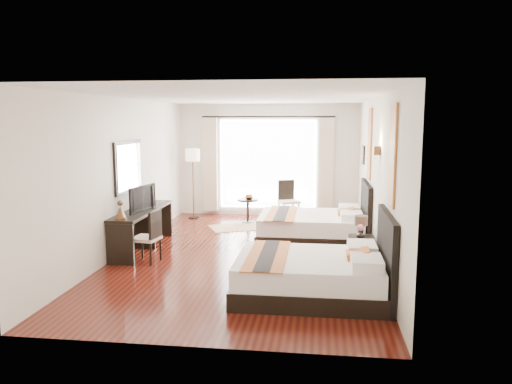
# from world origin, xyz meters

# --- Properties ---
(floor) EXTENTS (4.50, 7.50, 0.01)m
(floor) POSITION_xyz_m (0.00, 0.00, -0.01)
(floor) COLOR #390C0A
(floor) RESTS_ON ground
(ceiling) EXTENTS (4.50, 7.50, 0.02)m
(ceiling) POSITION_xyz_m (0.00, 0.00, 2.79)
(ceiling) COLOR white
(ceiling) RESTS_ON wall_headboard
(wall_headboard) EXTENTS (0.01, 7.50, 2.80)m
(wall_headboard) POSITION_xyz_m (2.25, 0.00, 1.40)
(wall_headboard) COLOR silver
(wall_headboard) RESTS_ON floor
(wall_desk) EXTENTS (0.01, 7.50, 2.80)m
(wall_desk) POSITION_xyz_m (-2.25, 0.00, 1.40)
(wall_desk) COLOR silver
(wall_desk) RESTS_ON floor
(wall_window) EXTENTS (4.50, 0.01, 2.80)m
(wall_window) POSITION_xyz_m (0.00, 3.75, 1.40)
(wall_window) COLOR silver
(wall_window) RESTS_ON floor
(wall_entry) EXTENTS (4.50, 0.01, 2.80)m
(wall_entry) POSITION_xyz_m (0.00, -3.75, 1.40)
(wall_entry) COLOR silver
(wall_entry) RESTS_ON floor
(window_glass) EXTENTS (2.40, 0.02, 2.20)m
(window_glass) POSITION_xyz_m (0.00, 3.73, 1.30)
(window_glass) COLOR white
(window_glass) RESTS_ON wall_window
(sheer_curtain) EXTENTS (2.30, 0.02, 2.10)m
(sheer_curtain) POSITION_xyz_m (0.00, 3.67, 1.30)
(sheer_curtain) COLOR white
(sheer_curtain) RESTS_ON wall_window
(drape_left) EXTENTS (0.35, 0.14, 2.35)m
(drape_left) POSITION_xyz_m (-1.45, 3.63, 1.28)
(drape_left) COLOR #BAAA90
(drape_left) RESTS_ON floor
(drape_right) EXTENTS (0.35, 0.14, 2.35)m
(drape_right) POSITION_xyz_m (1.45, 3.63, 1.28)
(drape_right) COLOR #BAAA90
(drape_right) RESTS_ON floor
(art_panel_near) EXTENTS (0.03, 0.50, 1.35)m
(art_panel_near) POSITION_xyz_m (2.23, -1.98, 1.95)
(art_panel_near) COLOR maroon
(art_panel_near) RESTS_ON wall_headboard
(art_panel_far) EXTENTS (0.03, 0.50, 1.35)m
(art_panel_far) POSITION_xyz_m (2.23, 1.09, 1.95)
(art_panel_far) COLOR maroon
(art_panel_far) RESTS_ON wall_headboard
(wall_sconce) EXTENTS (0.10, 0.14, 0.14)m
(wall_sconce) POSITION_xyz_m (2.19, -0.49, 1.92)
(wall_sconce) COLOR #4A2E1A
(wall_sconce) RESTS_ON wall_headboard
(mirror_frame) EXTENTS (0.04, 1.25, 0.95)m
(mirror_frame) POSITION_xyz_m (-2.22, 0.13, 1.55)
(mirror_frame) COLOR black
(mirror_frame) RESTS_ON wall_desk
(mirror_glass) EXTENTS (0.01, 1.12, 0.82)m
(mirror_glass) POSITION_xyz_m (-2.19, 0.13, 1.55)
(mirror_glass) COLOR white
(mirror_glass) RESTS_ON mirror_frame
(bed_near) EXTENTS (2.09, 1.63, 1.18)m
(bed_near) POSITION_xyz_m (1.26, -1.98, 0.31)
(bed_near) COLOR black
(bed_near) RESTS_ON floor
(bed_far) EXTENTS (2.13, 1.66, 1.20)m
(bed_far) POSITION_xyz_m (1.24, 1.09, 0.31)
(bed_far) COLOR black
(bed_far) RESTS_ON floor
(nightstand) EXTENTS (0.41, 0.51, 0.49)m
(nightstand) POSITION_xyz_m (2.00, -0.49, 0.25)
(nightstand) COLOR black
(nightstand) RESTS_ON floor
(table_lamp) EXTENTS (0.22, 0.22, 0.34)m
(table_lamp) POSITION_xyz_m (1.98, -0.43, 0.73)
(table_lamp) COLOR black
(table_lamp) RESTS_ON nightstand
(vase) EXTENTS (0.16, 0.16, 0.13)m
(vase) POSITION_xyz_m (1.96, -0.59, 0.56)
(vase) COLOR black
(vase) RESTS_ON nightstand
(console_desk) EXTENTS (0.50, 2.20, 0.76)m
(console_desk) POSITION_xyz_m (-1.99, 0.13, 0.38)
(console_desk) COLOR black
(console_desk) RESTS_ON floor
(television) EXTENTS (0.27, 0.83, 0.48)m
(television) POSITION_xyz_m (-1.97, -0.06, 0.99)
(television) COLOR black
(television) RESTS_ON console_desk
(bronze_figurine) EXTENTS (0.23, 0.23, 0.29)m
(bronze_figurine) POSITION_xyz_m (-1.99, -0.87, 0.90)
(bronze_figurine) COLOR #4A2E1A
(bronze_figurine) RESTS_ON console_desk
(desk_chair) EXTENTS (0.48, 0.48, 0.90)m
(desk_chair) POSITION_xyz_m (-1.60, -0.73, 0.27)
(desk_chair) COLOR beige
(desk_chair) RESTS_ON floor
(floor_lamp) EXTENTS (0.34, 0.34, 1.71)m
(floor_lamp) POSITION_xyz_m (-1.78, 3.14, 1.45)
(floor_lamp) COLOR black
(floor_lamp) RESTS_ON floor
(side_table) EXTENTS (0.49, 0.49, 0.56)m
(side_table) POSITION_xyz_m (-0.37, 2.77, 0.28)
(side_table) COLOR black
(side_table) RESTS_ON floor
(fruit_bowl) EXTENTS (0.28, 0.28, 0.05)m
(fruit_bowl) POSITION_xyz_m (-0.35, 2.77, 0.59)
(fruit_bowl) COLOR #483419
(fruit_bowl) RESTS_ON side_table
(window_chair) EXTENTS (0.59, 0.59, 0.95)m
(window_chair) POSITION_xyz_m (0.56, 3.26, 0.29)
(window_chair) COLOR beige
(window_chair) RESTS_ON floor
(jute_rug) EXTENTS (1.43, 1.24, 0.01)m
(jute_rug) POSITION_xyz_m (-0.52, 2.19, 0.01)
(jute_rug) COLOR tan
(jute_rug) RESTS_ON floor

